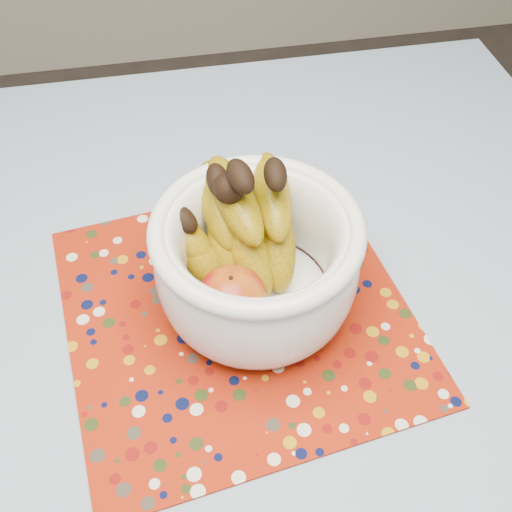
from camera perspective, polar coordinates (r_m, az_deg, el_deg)
The scene contains 4 objects.
table at distance 0.82m, azimuth -4.65°, elevation -13.54°, with size 1.20×1.20×0.75m.
tablecloth at distance 0.75m, azimuth -5.04°, elevation -10.65°, with size 1.32×1.32×0.01m, color #6280A4.
placemat at distance 0.78m, azimuth -1.83°, elevation -5.29°, with size 0.43×0.43×0.00m, color maroon.
fruit_bowl at distance 0.73m, azimuth -0.78°, elevation 0.57°, with size 0.28×0.26×0.21m.
Camera 1 is at (-0.01, -0.38, 1.40)m, focal length 42.00 mm.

